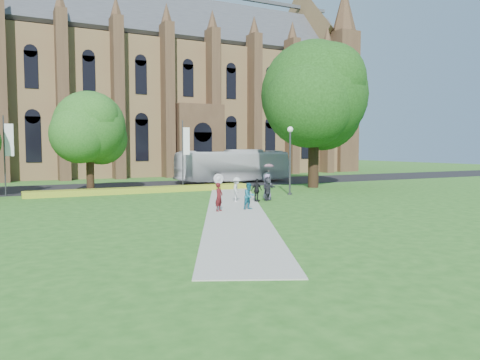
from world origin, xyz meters
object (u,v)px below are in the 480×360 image
streetlamp (290,152)px  tour_coach (234,166)px  pedestrian_0 (219,197)px  large_tree (314,95)px

streetlamp → tour_coach: size_ratio=0.43×
tour_coach → pedestrian_0: (-10.52, -19.28, -0.88)m
large_tree → pedestrian_0: large_tree is taller
streetlamp → large_tree: 8.73m
streetlamp → large_tree: bearing=39.3°
large_tree → pedestrian_0: bearing=-143.3°
large_tree → pedestrian_0: (-14.36, -10.71, -7.52)m
streetlamp → pedestrian_0: 11.10m
streetlamp → pedestrian_0: (-8.86, -6.21, -2.45)m
pedestrian_0 → tour_coach: bearing=25.2°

